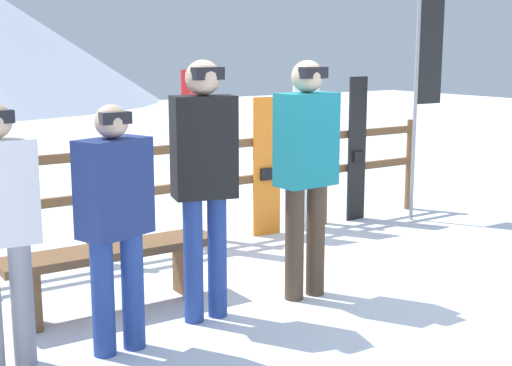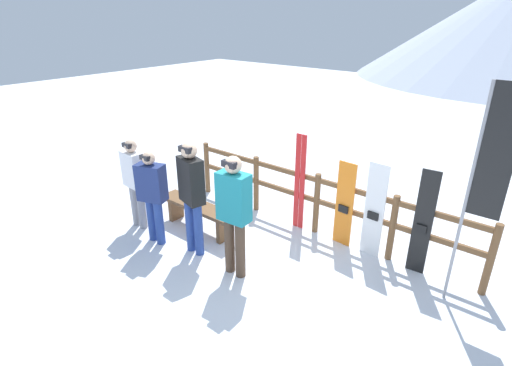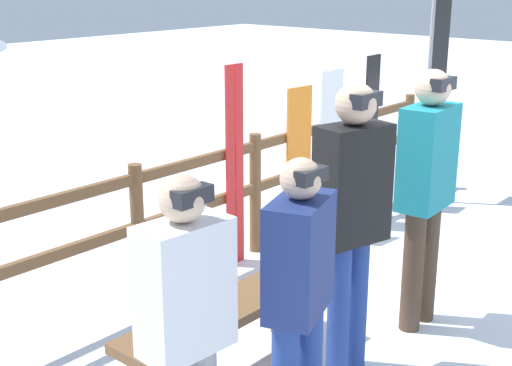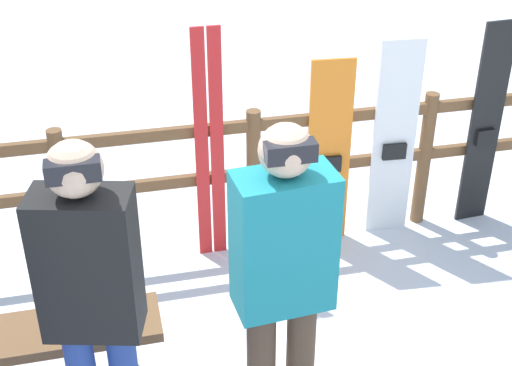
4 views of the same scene
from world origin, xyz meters
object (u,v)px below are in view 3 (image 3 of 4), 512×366
person_teal (426,181)px  person_navy (299,286)px  person_white (186,319)px  snowboard_orange (299,164)px  ski_pair_red (235,167)px  snowboard_black_stripe (370,133)px  bench (230,321)px  snowboard_white (330,149)px  rental_flag (438,30)px  person_black (351,210)px

person_teal → person_navy: person_teal is taller
person_white → snowboard_orange: size_ratio=1.13×
person_teal → snowboard_orange: (0.80, 1.70, -0.35)m
ski_pair_red → snowboard_black_stripe: (2.05, -0.00, -0.06)m
person_navy → ski_pair_red: (1.53, 1.86, -0.05)m
bench → person_white: person_white is taller
bench → snowboard_white: snowboard_white is taller
bench → snowboard_orange: 2.45m
ski_pair_red → snowboard_white: size_ratio=1.12×
ski_pair_red → snowboard_white: (1.34, -0.00, -0.10)m
ski_pair_red → rental_flag: bearing=-7.4°
ski_pair_red → snowboard_black_stripe: size_ratio=1.07×
person_black → person_teal: bearing=-1.5°
person_teal → snowboard_white: bearing=52.8°
rental_flag → person_white: bearing=-164.1°
person_navy → snowboard_orange: bearing=38.0°
person_navy → rental_flag: size_ratio=0.55×
bench → snowboard_black_stripe: snowboard_black_stripe is taller
person_black → bench: bearing=132.5°
person_navy → snowboard_black_stripe: size_ratio=0.98×
person_black → rental_flag: rental_flag is taller
person_white → ski_pair_red: ski_pair_red is taller
person_white → snowboard_orange: 3.50m
ski_pair_red → snowboard_white: ski_pair_red is taller
ski_pair_red → rental_flag: 2.87m
person_teal → snowboard_black_stripe: size_ratio=1.14×
person_white → snowboard_white: 3.92m
snowboard_black_stripe → rental_flag: size_ratio=0.56×
rental_flag → snowboard_white: bearing=165.6°
person_black → snowboard_white: person_black is taller
snowboard_orange → rental_flag: rental_flag is taller
snowboard_orange → bench: bearing=-151.7°
person_teal → snowboard_orange: person_teal is taller
person_black → snowboard_orange: 2.38m
person_teal → ski_pair_red: bearing=91.7°
bench → rental_flag: rental_flag is taller
snowboard_orange → snowboard_black_stripe: bearing=0.0°
bench → rental_flag: size_ratio=0.56×
person_teal → snowboard_black_stripe: person_teal is taller
person_black → person_navy: person_black is taller
person_white → snowboard_white: (3.52, 1.73, -0.17)m
ski_pair_red → person_navy: bearing=-129.4°
person_white → person_navy: 0.66m
person_navy → person_black: bearing=14.5°
ski_pair_red → snowboard_white: bearing=-0.1°
snowboard_black_stripe → snowboard_orange: bearing=-180.0°
person_teal → rental_flag: bearing=27.2°
person_teal → rental_flag: rental_flag is taller
person_navy → snowboard_orange: person_navy is taller
person_teal → snowboard_orange: size_ratio=1.28×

